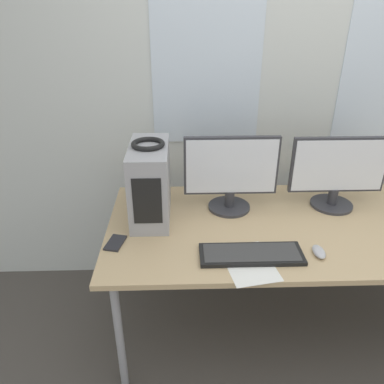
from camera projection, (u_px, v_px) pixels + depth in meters
name	position (u px, v px, depth m)	size (l,w,h in m)	color
wall_back	(298.00, 82.00, 2.22)	(8.00, 0.07, 2.70)	silver
desk	(313.00, 230.00, 2.00)	(2.18, 0.91, 0.73)	tan
pc_tower	(150.00, 182.00, 1.96)	(0.20, 0.42, 0.40)	#9E9EA3
headphones	(148.00, 144.00, 1.86)	(0.17, 0.17, 0.02)	black
monitor_main	(231.00, 173.00, 2.03)	(0.51, 0.24, 0.42)	#333338
monitor_right_near	(338.00, 172.00, 2.05)	(0.53, 0.24, 0.41)	#333338
keyboard	(251.00, 254.00, 1.72)	(0.48, 0.17, 0.02)	black
mouse	(319.00, 252.00, 1.73)	(0.05, 0.11, 0.03)	#B2B2B7
cell_phone	(115.00, 243.00, 1.82)	(0.10, 0.14, 0.01)	#232328
paper_sheet_left	(249.00, 263.00, 1.68)	(0.26, 0.33, 0.00)	white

